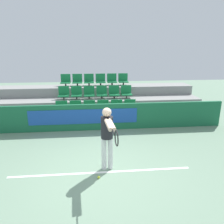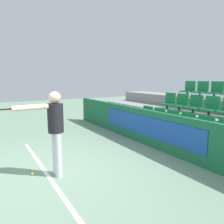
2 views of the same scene
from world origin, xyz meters
The scene contains 20 objects.
ground_plane centered at (0.00, 0.00, 0.00)m, with size 30.00×30.00×0.00m, color gray.
court_baseline centered at (0.00, 0.04, 0.00)m, with size 4.64×0.08×0.01m.
barrier_wall centered at (-0.01, 3.05, 0.51)m, with size 9.82×0.14×1.02m.
bleacher_tier_front centered at (0.00, 3.65, 0.21)m, with size 9.42×1.03×0.41m.
bleacher_tier_middle centered at (0.00, 4.68, 0.41)m, with size 9.42×1.03×0.83m.
bleacher_tier_back centered at (0.00, 5.71, 0.62)m, with size 9.42×1.03×1.24m.
stadium_chair_0 centered at (-1.41, 3.77, 0.67)m, with size 0.47×0.37×0.56m.
stadium_chair_1 centered at (-0.84, 3.77, 0.67)m, with size 0.47×0.37×0.56m.
stadium_chair_2 centered at (-0.28, 3.77, 0.67)m, with size 0.47×0.37×0.56m.
stadium_chair_3 centered at (0.28, 3.77, 0.67)m, with size 0.47×0.37×0.56m.
stadium_chair_4 centered at (0.84, 3.77, 0.67)m, with size 0.47×0.37×0.56m.
stadium_chair_6 centered at (-1.41, 4.80, 1.08)m, with size 0.47×0.37×0.56m.
stadium_chair_7 centered at (-0.84, 4.80, 1.08)m, with size 0.47×0.37×0.56m.
stadium_chair_8 centered at (-0.28, 4.80, 1.08)m, with size 0.47×0.37×0.56m.
stadium_chair_9 centered at (0.28, 4.80, 1.08)m, with size 0.47×0.37×0.56m.
stadium_chair_12 centered at (-1.41, 5.83, 1.50)m, with size 0.47×0.37×0.56m.
stadium_chair_13 centered at (-0.84, 5.83, 1.50)m, with size 0.47×0.37×0.56m.
stadium_chair_14 centered at (-0.28, 5.83, 1.50)m, with size 0.47×0.37×0.56m.
tennis_player centered at (0.18, 0.14, 1.03)m, with size 0.30×1.53×1.66m.
tennis_ball centered at (-0.07, -0.22, 0.03)m, with size 0.07×0.07×0.07m.
Camera 2 is at (4.26, -0.97, 1.91)m, focal length 35.00 mm.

